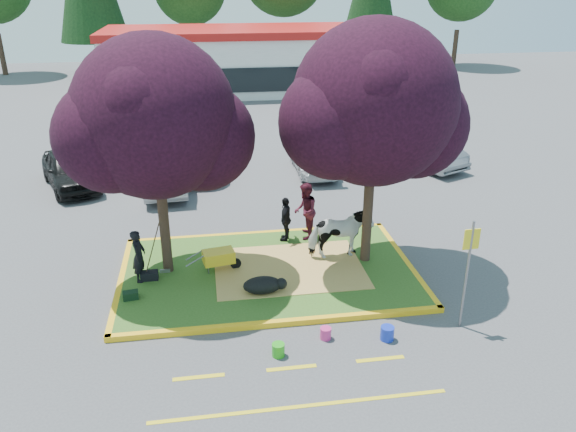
{
  "coord_description": "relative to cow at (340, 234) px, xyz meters",
  "views": [
    {
      "loc": [
        -1.59,
        -13.96,
        7.87
      ],
      "look_at": [
        0.65,
        0.5,
        1.56
      ],
      "focal_mm": 35.0,
      "sensor_mm": 36.0,
      "label": 1
    }
  ],
  "objects": [
    {
      "name": "bucket_blue",
      "position": [
        0.2,
        -3.95,
        -0.74
      ],
      "size": [
        0.34,
        0.34,
        0.34
      ],
      "primitive_type": "cylinder",
      "rotation": [
        0.0,
        0.0,
        -0.07
      ],
      "color": "#1730BC",
      "rests_on": "ground"
    },
    {
      "name": "car_silver",
      "position": [
        -5.37,
        7.18,
        -0.15
      ],
      "size": [
        1.9,
        4.71,
        1.52
      ],
      "primitive_type": "imported",
      "rotation": [
        0.0,
        0.0,
        3.2
      ],
      "color": "#9A9CA1",
      "rests_on": "ground"
    },
    {
      "name": "sign_post",
      "position": [
        2.13,
        -3.68,
        0.83
      ],
      "size": [
        0.39,
        0.06,
        2.78
      ],
      "rotation": [
        0.0,
        0.0,
        0.05
      ],
      "color": "slate",
      "rests_on": "ground"
    },
    {
      "name": "fire_lane_stripe_b",
      "position": [
        -2.17,
        -4.63,
        -0.91
      ],
      "size": [
        1.1,
        0.12,
        0.01
      ],
      "primitive_type": "cube",
      "color": "yellow",
      "rests_on": "ground"
    },
    {
      "name": "tree_purple_right",
      "position": [
        0.75,
        -0.25,
        3.65
      ],
      "size": [
        5.3,
        4.4,
        6.82
      ],
      "color": "black",
      "rests_on": "median_island"
    },
    {
      "name": "cow",
      "position": [
        0.0,
        0.0,
        0.0
      ],
      "size": [
        1.87,
        0.97,
        1.53
      ],
      "primitive_type": "imported",
      "rotation": [
        0.0,
        0.0,
        1.66
      ],
      "color": "white",
      "rests_on": "median_island"
    },
    {
      "name": "fire_lane_stripe_c",
      "position": [
        -0.17,
        -4.63,
        -0.91
      ],
      "size": [
        1.1,
        0.12,
        0.01
      ],
      "primitive_type": "cube",
      "color": "yellow",
      "rests_on": "ground"
    },
    {
      "name": "car_white",
      "position": [
        0.87,
        8.26,
        -0.32
      ],
      "size": [
        1.68,
        4.07,
        1.18
      ],
      "primitive_type": "imported",
      "rotation": [
        0.0,
        0.0,
        3.13
      ],
      "color": "silver",
      "rests_on": "ground"
    },
    {
      "name": "wheelbarrow",
      "position": [
        -3.54,
        -0.21,
        -0.36
      ],
      "size": [
        1.56,
        0.67,
        0.59
      ],
      "rotation": [
        0.0,
        0.0,
        0.18
      ],
      "color": "black",
      "rests_on": "median_island"
    },
    {
      "name": "fire_lane_stripe_a",
      "position": [
        -4.17,
        -4.63,
        -0.91
      ],
      "size": [
        1.1,
        0.12,
        0.01
      ],
      "primitive_type": "cube",
      "color": "yellow",
      "rests_on": "ground"
    },
    {
      "name": "car_red",
      "position": [
        -3.94,
        8.99,
        -0.23
      ],
      "size": [
        2.84,
        5.13,
        1.36
      ],
      "primitive_type": "imported",
      "rotation": [
        0.0,
        0.0,
        -0.13
      ],
      "color": "#A10D12",
      "rests_on": "ground"
    },
    {
      "name": "handler",
      "position": [
        -5.68,
        -0.47,
        -0.02
      ],
      "size": [
        0.45,
        0.59,
        1.48
      ],
      "primitive_type": "imported",
      "rotation": [
        0.0,
        0.0,
        1.39
      ],
      "color": "black",
      "rests_on": "median_island"
    },
    {
      "name": "visitor_b",
      "position": [
        -1.38,
        1.46,
        -0.05
      ],
      "size": [
        0.6,
        0.9,
        1.42
      ],
      "primitive_type": "imported",
      "rotation": [
        0.0,
        0.0,
        -1.9
      ],
      "color": "black",
      "rests_on": "median_island"
    },
    {
      "name": "gear_bag_dark",
      "position": [
        -5.46,
        -0.48,
        -0.64
      ],
      "size": [
        0.48,
        0.27,
        0.24
      ],
      "primitive_type": "cube",
      "rotation": [
        0.0,
        0.0,
        0.02
      ],
      "color": "black",
      "rests_on": "median_island"
    },
    {
      "name": "visitor_a",
      "position": [
        -0.75,
        1.54,
        0.14
      ],
      "size": [
        0.84,
        0.99,
        1.8
      ],
      "primitive_type": "imported",
      "rotation": [
        0.0,
        0.0,
        -1.77
      ],
      "color": "#491523",
      "rests_on": "median_island"
    },
    {
      "name": "curb_near",
      "position": [
        -2.17,
        -3.01,
        -0.84
      ],
      "size": [
        8.3,
        0.16,
        0.15
      ],
      "primitive_type": "cube",
      "color": "yellow",
      "rests_on": "ground"
    },
    {
      "name": "ground",
      "position": [
        -2.17,
        -0.43,
        -0.91
      ],
      "size": [
        90.0,
        90.0,
        0.0
      ],
      "primitive_type": "plane",
      "color": "#424244",
      "rests_on": "ground"
    },
    {
      "name": "curb_right",
      "position": [
        1.91,
        -0.43,
        -0.84
      ],
      "size": [
        0.16,
        5.3,
        0.15
      ],
      "primitive_type": "cube",
      "color": "yellow",
      "rests_on": "ground"
    },
    {
      "name": "gear_bag_green",
      "position": [
        -5.87,
        -1.43,
        -0.66
      ],
      "size": [
        0.42,
        0.29,
        0.21
      ],
      "primitive_type": "cube",
      "rotation": [
        0.0,
        0.0,
        0.13
      ],
      "color": "black",
      "rests_on": "median_island"
    },
    {
      "name": "calf",
      "position": [
        -2.47,
        -1.65,
        -0.54
      ],
      "size": [
        1.16,
        0.89,
        0.44
      ],
      "primitive_type": "ellipsoid",
      "rotation": [
        0.0,
        0.0,
        0.34
      ],
      "color": "black",
      "rests_on": "median_island"
    },
    {
      "name": "retail_building",
      "position": [
        -0.17,
        27.55,
        1.34
      ],
      "size": [
        20.4,
        8.4,
        4.4
      ],
      "color": "silver",
      "rests_on": "ground"
    },
    {
      "name": "curb_left",
      "position": [
        -6.25,
        -0.43,
        -0.84
      ],
      "size": [
        0.16,
        5.3,
        0.15
      ],
      "primitive_type": "cube",
      "color": "yellow",
      "rests_on": "ground"
    },
    {
      "name": "curb_far",
      "position": [
        -2.17,
        2.15,
        -0.84
      ],
      "size": [
        8.3,
        0.16,
        0.15
      ],
      "primitive_type": "cube",
      "color": "yellow",
      "rests_on": "ground"
    },
    {
      "name": "bucket_green",
      "position": [
        -2.4,
        -4.16,
        -0.76
      ],
      "size": [
        0.37,
        0.37,
        0.31
      ],
      "primitive_type": "cylinder",
      "rotation": [
        0.0,
        0.0,
        -0.33
      ],
      "color": "#23A118",
      "rests_on": "ground"
    },
    {
      "name": "fire_lane_long",
      "position": [
        -2.17,
        -5.83,
        -0.91
      ],
      "size": [
        6.0,
        0.1,
        0.01
      ],
      "primitive_type": "cube",
      "color": "yellow",
      "rests_on": "ground"
    },
    {
      "name": "car_grey",
      "position": [
        5.72,
        8.61,
        -0.14
      ],
      "size": [
        3.37,
        4.92,
        1.54
      ],
      "primitive_type": "imported",
      "rotation": [
        0.0,
        0.0,
        0.41
      ],
      "color": "slate",
      "rests_on": "ground"
    },
    {
      "name": "bucket_pink",
      "position": [
        -1.21,
        -3.69,
        -0.77
      ],
      "size": [
        0.28,
        0.28,
        0.29
      ],
      "primitive_type": "cylinder",
      "rotation": [
        0.0,
        0.0,
        -0.07
      ],
      "color": "#D12E79",
      "rests_on": "ground"
    },
    {
      "name": "median_island",
      "position": [
        -2.17,
        -0.43,
        -0.84
      ],
      "size": [
        8.0,
        5.0,
        0.15
      ],
      "primitive_type": "cube",
      "color": "#32581B",
      "rests_on": "ground"
    },
    {
      "name": "car_black",
      "position": [
        -9.11,
        7.92,
        -0.18
      ],
      "size": [
        3.2,
        4.66,
        1.47
      ],
      "primitive_type": "imported",
      "rotation": [
        0.0,
        0.0,
        0.38
      ],
      "color": "black",
      "rests_on": "ground"
    },
    {
      "name": "straw_bedding",
      "position": [
        -1.57,
        -0.43,
        -0.76
      ],
      "size": [
        4.2,
        3.0,
        0.01
      ],
      "primitive_type": "cube",
      "color": "tan",
      "rests_on": "median_island"
    },
    {
      "name": "tree_purple_left",
      "position": [
        -4.95,
        -0.05,
        3.45
      ],
      "size": [
        5.06,
        4.2,
        6.51
      ],
      "color": "black",
      "rests_on": "median_island"
    }
  ]
}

